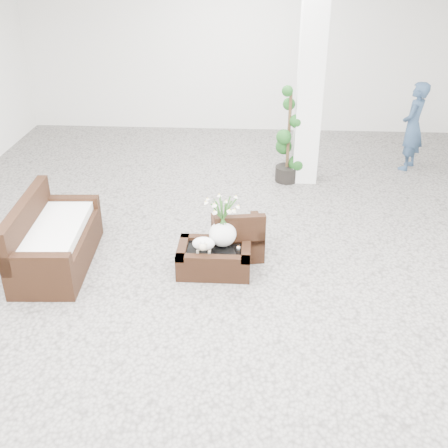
# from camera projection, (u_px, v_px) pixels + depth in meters

# --- Properties ---
(ground) EXTENTS (11.00, 11.00, 0.00)m
(ground) POSITION_uv_depth(u_px,v_px,m) (224.00, 263.00, 7.05)
(ground) COLOR gray
(ground) RESTS_ON ground
(column) EXTENTS (0.40, 0.40, 3.50)m
(column) POSITION_uv_depth(u_px,v_px,m) (311.00, 77.00, 8.63)
(column) COLOR white
(column) RESTS_ON ground
(coffee_table) EXTENTS (0.90, 0.60, 0.31)m
(coffee_table) POSITION_uv_depth(u_px,v_px,m) (214.00, 259.00, 6.82)
(coffee_table) COLOR black
(coffee_table) RESTS_ON ground
(sheep_figurine) EXTENTS (0.28, 0.23, 0.21)m
(sheep_figurine) POSITION_uv_depth(u_px,v_px,m) (204.00, 245.00, 6.62)
(sheep_figurine) COLOR white
(sheep_figurine) RESTS_ON coffee_table
(planter_narcissus) EXTENTS (0.44, 0.44, 0.80)m
(planter_narcissus) POSITION_uv_depth(u_px,v_px,m) (223.00, 216.00, 6.65)
(planter_narcissus) COLOR white
(planter_narcissus) RESTS_ON coffee_table
(tealight) EXTENTS (0.04, 0.04, 0.03)m
(tealight) POSITION_uv_depth(u_px,v_px,m) (238.00, 247.00, 6.75)
(tealight) COLOR white
(tealight) RESTS_ON coffee_table
(armchair) EXTENTS (0.73, 0.71, 0.68)m
(armchair) POSITION_uv_depth(u_px,v_px,m) (237.00, 230.00, 7.11)
(armchair) COLOR black
(armchair) RESTS_ON ground
(loveseat) EXTENTS (0.89, 1.70, 0.88)m
(loveseat) POSITION_uv_depth(u_px,v_px,m) (55.00, 234.00, 6.82)
(loveseat) COLOR black
(loveseat) RESTS_ON ground
(topiary) EXTENTS (0.43, 0.43, 1.61)m
(topiary) POSITION_uv_depth(u_px,v_px,m) (289.00, 136.00, 9.02)
(topiary) COLOR #143F14
(topiary) RESTS_ON ground
(shopper) EXTENTS (0.62, 0.68, 1.56)m
(shopper) POSITION_uv_depth(u_px,v_px,m) (413.00, 126.00, 9.54)
(shopper) COLOR navy
(shopper) RESTS_ON ground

